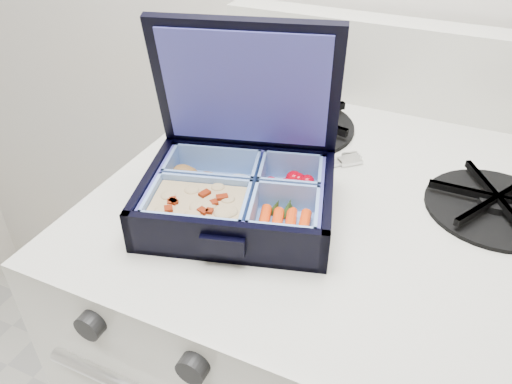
% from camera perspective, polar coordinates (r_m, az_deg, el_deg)
% --- Properties ---
extents(bento_box, '(0.25, 0.22, 0.05)m').
position_cam_1_polar(bento_box, '(0.57, -2.07, -0.61)').
color(bento_box, black).
rests_on(bento_box, stove).
extents(burner_grate, '(0.16, 0.16, 0.02)m').
position_cam_1_polar(burner_grate, '(0.65, 25.77, -0.98)').
color(burner_grate, black).
rests_on(burner_grate, stove).
extents(burner_grate_rear, '(0.22, 0.22, 0.02)m').
position_cam_1_polar(burner_grate_rear, '(0.76, 4.14, 8.03)').
color(burner_grate_rear, black).
rests_on(burner_grate_rear, stove).
extents(fork, '(0.16, 0.15, 0.01)m').
position_cam_1_polar(fork, '(0.66, 3.66, 2.34)').
color(fork, silver).
rests_on(fork, stove).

